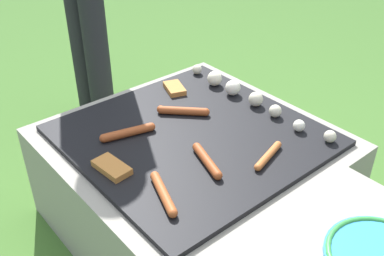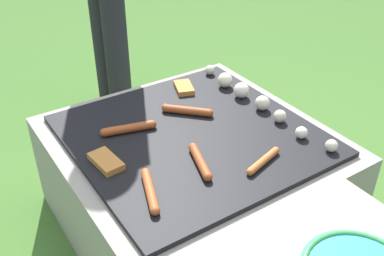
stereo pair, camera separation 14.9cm
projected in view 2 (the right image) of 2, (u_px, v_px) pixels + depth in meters
name	position (u px, v px, depth m)	size (l,w,h in m)	color
ground_plane	(192.00, 219.00, 1.71)	(14.00, 14.00, 0.00)	#3D6628
grill	(192.00, 179.00, 1.61)	(0.87, 0.87, 0.39)	gray
sausage_front_center	(187.00, 110.00, 1.60)	(0.15, 0.14, 0.03)	#93421E
sausage_front_right	(129.00, 128.00, 1.50)	(0.07, 0.19, 0.03)	#93421E
sausage_back_right	(150.00, 191.00, 1.23)	(0.18, 0.08, 0.03)	#A34C23
sausage_mid_left	(263.00, 161.00, 1.35)	(0.06, 0.16, 0.02)	#B7602D
sausage_mid_right	(200.00, 161.00, 1.34)	(0.17, 0.07, 0.03)	#93421E
bread_slice_center	(106.00, 161.00, 1.35)	(0.13, 0.07, 0.02)	#B27033
bread_slice_right	(184.00, 88.00, 1.75)	(0.12, 0.10, 0.02)	#B27033
mushroom_row	(252.00, 97.00, 1.65)	(0.70, 0.07, 0.06)	beige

